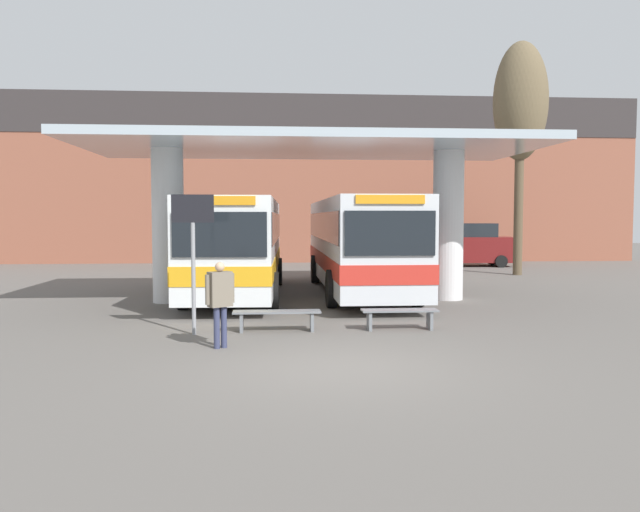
{
  "coord_description": "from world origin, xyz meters",
  "views": [
    {
      "loc": [
        -1.14,
        -10.39,
        2.52
      ],
      "look_at": [
        0.0,
        4.69,
        1.6
      ],
      "focal_mm": 35.0,
      "sensor_mm": 36.0,
      "label": 1
    }
  ],
  "objects": [
    {
      "name": "ground_plane",
      "position": [
        0.0,
        0.0,
        0.0
      ],
      "size": [
        100.0,
        100.0,
        0.0
      ],
      "primitive_type": "plane",
      "color": "#605B56"
    },
    {
      "name": "transit_bus_center_bay",
      "position": [
        1.72,
        10.55,
        1.76
      ],
      "size": [
        2.74,
        11.68,
        3.12
      ],
      "rotation": [
        0.0,
        0.0,
        3.14
      ],
      "color": "silver",
      "rests_on": "ground_plane"
    },
    {
      "name": "waiting_bench_mid_platform",
      "position": [
        -1.06,
        3.4,
        0.35
      ],
      "size": [
        1.95,
        0.44,
        0.46
      ],
      "color": "slate",
      "rests_on": "ground_plane"
    },
    {
      "name": "info_sign_platform",
      "position": [
        -2.85,
        3.14,
        2.15
      ],
      "size": [
        0.9,
        0.09,
        3.03
      ],
      "color": "gray",
      "rests_on": "ground_plane"
    },
    {
      "name": "waiting_bench_near_pillar",
      "position": [
        1.71,
        3.4,
        0.34
      ],
      "size": [
        1.73,
        0.44,
        0.46
      ],
      "color": "slate",
      "rests_on": "ground_plane"
    },
    {
      "name": "townhouse_backdrop",
      "position": [
        0.0,
        25.03,
        5.51
      ],
      "size": [
        40.0,
        0.58,
        9.45
      ],
      "color": "brown",
      "rests_on": "ground_plane"
    },
    {
      "name": "station_canopy",
      "position": [
        0.0,
        8.52,
        4.01
      ],
      "size": [
        13.53,
        6.2,
        4.82
      ],
      "color": "silver",
      "rests_on": "ground_plane"
    },
    {
      "name": "pedestrian_waiting",
      "position": [
        -2.17,
        1.69,
        1.02
      ],
      "size": [
        0.57,
        0.44,
        1.67
      ],
      "rotation": [
        0.0,
        0.0,
        0.55
      ],
      "color": "#333856",
      "rests_on": "ground_plane"
    },
    {
      "name": "transit_bus_left_bay",
      "position": [
        -2.28,
        10.18,
        1.73
      ],
      "size": [
        2.99,
        10.74,
        3.09
      ],
      "rotation": [
        0.0,
        0.0,
        3.11
      ],
      "color": "white",
      "rests_on": "ground_plane"
    },
    {
      "name": "parked_car_street",
      "position": [
        9.28,
        21.5,
        1.07
      ],
      "size": [
        4.27,
        2.15,
        2.25
      ],
      "rotation": [
        0.0,
        0.0,
        -0.08
      ],
      "color": "maroon",
      "rests_on": "ground_plane"
    },
    {
      "name": "poplar_tree_behind_left",
      "position": [
        9.67,
        16.41,
        7.47
      ],
      "size": [
        2.34,
        2.34,
        10.2
      ],
      "color": "brown",
      "rests_on": "ground_plane"
    }
  ]
}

